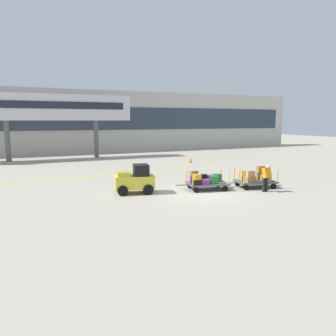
{
  "coord_description": "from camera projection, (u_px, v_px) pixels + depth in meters",
  "views": [
    {
      "loc": [
        -8.75,
        -15.02,
        3.96
      ],
      "look_at": [
        -1.07,
        2.1,
        1.19
      ],
      "focal_mm": 34.53,
      "sensor_mm": 36.0,
      "label": 1
    }
  ],
  "objects": [
    {
      "name": "ground_plane",
      "position": [
        201.0,
        193.0,
        17.68
      ],
      "size": [
        120.0,
        120.0,
        0.0
      ],
      "primitive_type": "plane",
      "color": "#A8A08E"
    },
    {
      "name": "apron_lead_line",
      "position": [
        124.0,
        174.0,
        23.99
      ],
      "size": [
        16.68,
        0.48,
        0.01
      ],
      "primitive_type": "cube",
      "rotation": [
        0.0,
        0.0,
        0.02
      ],
      "color": "yellow",
      "rests_on": "ground_plane"
    },
    {
      "name": "terminal_building",
      "position": [
        98.0,
        122.0,
        40.57
      ],
      "size": [
        58.02,
        2.51,
        7.63
      ],
      "color": "#BCB7AD",
      "rests_on": "ground_plane"
    },
    {
      "name": "jet_bridge",
      "position": [
        34.0,
        108.0,
        31.91
      ],
      "size": [
        17.73,
        3.0,
        6.55
      ],
      "color": "silver",
      "rests_on": "ground_plane"
    },
    {
      "name": "baggage_tug",
      "position": [
        135.0,
        180.0,
        17.62
      ],
      "size": [
        2.28,
        1.6,
        1.58
      ],
      "color": "gold",
      "rests_on": "ground_plane"
    },
    {
      "name": "baggage_cart_lead",
      "position": [
        206.0,
        181.0,
        18.54
      ],
      "size": [
        3.09,
        1.84,
        1.1
      ],
      "color": "#4C4C4F",
      "rests_on": "ground_plane"
    },
    {
      "name": "baggage_cart_middle",
      "position": [
        255.0,
        178.0,
        19.19
      ],
      "size": [
        3.09,
        1.84,
        1.23
      ],
      "color": "#4C4C4F",
      "rests_on": "ground_plane"
    },
    {
      "name": "baggage_handler",
      "position": [
        266.0,
        177.0,
        17.93
      ],
      "size": [
        0.41,
        0.45,
        1.56
      ],
      "color": "black",
      "rests_on": "ground_plane"
    },
    {
      "name": "safety_cone_near",
      "position": [
        190.0,
        160.0,
        30.4
      ],
      "size": [
        0.36,
        0.36,
        0.55
      ],
      "primitive_type": "cone",
      "color": "orange",
      "rests_on": "ground_plane"
    },
    {
      "name": "safety_cone_far",
      "position": [
        240.0,
        173.0,
        22.77
      ],
      "size": [
        0.36,
        0.36,
        0.55
      ],
      "primitive_type": "cone",
      "color": "#EA590F",
      "rests_on": "ground_plane"
    }
  ]
}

